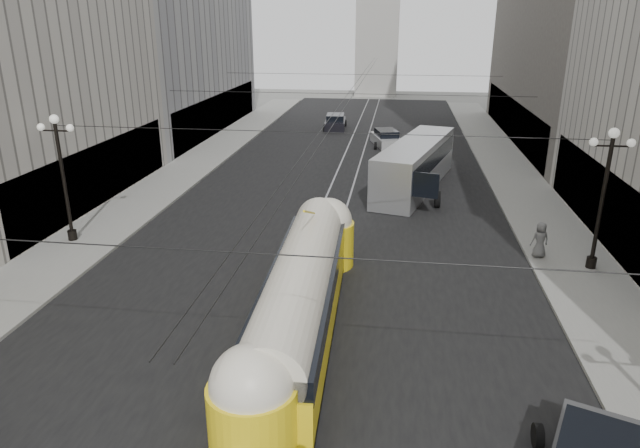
% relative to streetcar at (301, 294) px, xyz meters
% --- Properties ---
extents(road, '(20.00, 85.00, 0.02)m').
position_rel_streetcar_xyz_m(road, '(-0.50, 21.69, -1.59)').
color(road, black).
rests_on(road, ground).
extents(sidewalk_left, '(4.00, 72.00, 0.15)m').
position_rel_streetcar_xyz_m(sidewalk_left, '(-12.50, 25.19, -1.51)').
color(sidewalk_left, gray).
rests_on(sidewalk_left, ground).
extents(sidewalk_right, '(4.00, 72.00, 0.15)m').
position_rel_streetcar_xyz_m(sidewalk_right, '(11.50, 25.19, -1.51)').
color(sidewalk_right, gray).
rests_on(sidewalk_right, ground).
extents(rail_left, '(0.12, 85.00, 0.04)m').
position_rel_streetcar_xyz_m(rail_left, '(-1.25, 21.69, -1.59)').
color(rail_left, gray).
rests_on(rail_left, ground).
extents(rail_right, '(0.12, 85.00, 0.04)m').
position_rel_streetcar_xyz_m(rail_right, '(0.25, 21.69, -1.59)').
color(rail_right, gray).
rests_on(rail_right, ground).
extents(lamppost_left_mid, '(1.86, 0.44, 6.37)m').
position_rel_streetcar_xyz_m(lamppost_left_mid, '(-13.10, 7.19, 2.15)').
color(lamppost_left_mid, black).
rests_on(lamppost_left_mid, sidewalk_left).
extents(lamppost_right_mid, '(1.86, 0.44, 6.37)m').
position_rel_streetcar_xyz_m(lamppost_right_mid, '(12.10, 7.19, 2.15)').
color(lamppost_right_mid, black).
rests_on(lamppost_right_mid, sidewalk_right).
extents(catenary, '(25.00, 72.00, 0.23)m').
position_rel_streetcar_xyz_m(catenary, '(-0.38, 20.69, 4.29)').
color(catenary, black).
rests_on(catenary, ground).
extents(streetcar, '(2.76, 14.95, 3.25)m').
position_rel_streetcar_xyz_m(streetcar, '(0.00, 0.00, 0.00)').
color(streetcar, yellow).
rests_on(streetcar, ground).
extents(city_bus, '(5.73, 12.83, 3.15)m').
position_rel_streetcar_xyz_m(city_bus, '(4.39, 19.69, 0.14)').
color(city_bus, '#A9ABAE').
rests_on(city_bus, ground).
extents(sedan_white_far, '(3.09, 5.02, 1.48)m').
position_rel_streetcar_xyz_m(sedan_white_far, '(2.10, 32.85, -0.92)').
color(sedan_white_far, silver).
rests_on(sedan_white_far, ground).
extents(sedan_dark_far, '(2.30, 4.95, 1.52)m').
position_rel_streetcar_xyz_m(sedan_dark_far, '(-3.35, 40.48, -0.90)').
color(sedan_dark_far, black).
rests_on(sedan_dark_far, ground).
extents(pedestrian_sidewalk_right, '(0.94, 0.71, 1.72)m').
position_rel_streetcar_xyz_m(pedestrian_sidewalk_right, '(10.00, 8.16, -0.58)').
color(pedestrian_sidewalk_right, slate).
rests_on(pedestrian_sidewalk_right, sidewalk_right).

